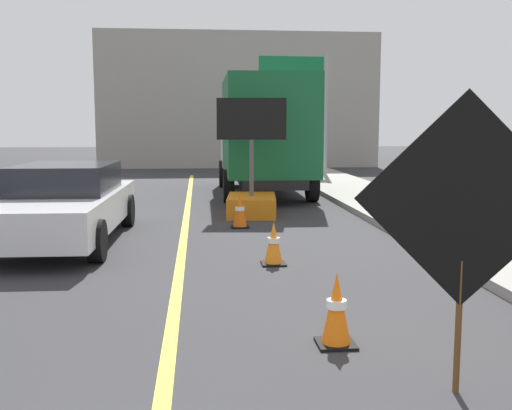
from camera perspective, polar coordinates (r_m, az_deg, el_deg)
lane_center_stripe at (r=7.87m, az=-7.43°, el=-7.80°), size 0.14×36.00×0.01m
roadwork_sign at (r=4.80m, az=18.94°, el=-0.04°), size 1.61×0.33×2.33m
arrow_board_trailer at (r=14.13m, az=-0.42°, el=1.00°), size 1.60×1.90×2.70m
box_truck at (r=18.23m, az=0.78°, el=6.73°), size 2.61×6.71×3.41m
pickup_car at (r=11.35m, az=-17.52°, el=0.18°), size 2.07×5.13×1.38m
highway_guide_sign at (r=24.72m, az=4.74°, el=10.56°), size 2.79×0.22×5.00m
far_building_block at (r=34.78m, az=-2.05°, el=9.49°), size 13.91×9.72×6.63m
traffic_cone_near_sign at (r=5.84m, az=7.56°, el=-9.72°), size 0.36×0.36×0.71m
traffic_cone_mid_lane at (r=9.07m, az=1.66°, el=-3.65°), size 0.36×0.36×0.65m
traffic_cone_far_lane at (r=12.36m, az=-1.52°, el=-0.60°), size 0.36×0.36×0.68m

